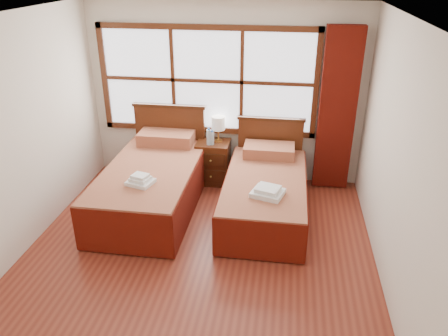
# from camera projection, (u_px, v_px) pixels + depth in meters

# --- Properties ---
(floor) EXTENTS (4.50, 4.50, 0.00)m
(floor) POSITION_uv_depth(u_px,v_px,m) (196.00, 262.00, 4.89)
(floor) COLOR maroon
(floor) RESTS_ON ground
(ceiling) EXTENTS (4.50, 4.50, 0.00)m
(ceiling) POSITION_uv_depth(u_px,v_px,m) (187.00, 20.00, 3.77)
(ceiling) COLOR white
(ceiling) RESTS_ON wall_back
(wall_back) EXTENTS (4.00, 0.00, 4.00)m
(wall_back) POSITION_uv_depth(u_px,v_px,m) (225.00, 94.00, 6.34)
(wall_back) COLOR silver
(wall_back) RESTS_ON floor
(wall_left) EXTENTS (0.00, 4.50, 4.50)m
(wall_left) POSITION_uv_depth(u_px,v_px,m) (6.00, 145.00, 4.60)
(wall_left) COLOR silver
(wall_left) RESTS_ON floor
(wall_right) EXTENTS (0.00, 4.50, 4.50)m
(wall_right) POSITION_uv_depth(u_px,v_px,m) (402.00, 170.00, 4.07)
(wall_right) COLOR silver
(wall_right) RESTS_ON floor
(window) EXTENTS (3.16, 0.06, 1.56)m
(window) POSITION_uv_depth(u_px,v_px,m) (207.00, 81.00, 6.25)
(window) COLOR white
(window) RESTS_ON wall_back
(curtain) EXTENTS (0.50, 0.16, 2.30)m
(curtain) POSITION_uv_depth(u_px,v_px,m) (337.00, 111.00, 6.06)
(curtain) COLOR #581008
(curtain) RESTS_ON wall_back
(bed_left) EXTENTS (1.17, 2.27, 1.14)m
(bed_left) POSITION_uv_depth(u_px,v_px,m) (154.00, 182.00, 5.92)
(bed_left) COLOR #3B1C0C
(bed_left) RESTS_ON floor
(bed_right) EXTENTS (1.05, 2.07, 1.02)m
(bed_right) POSITION_uv_depth(u_px,v_px,m) (265.00, 192.00, 5.74)
(bed_right) COLOR #3B1C0C
(bed_right) RESTS_ON floor
(nightstand) EXTENTS (0.48, 0.47, 0.64)m
(nightstand) POSITION_uv_depth(u_px,v_px,m) (213.00, 162.00, 6.55)
(nightstand) COLOR #4C2310
(nightstand) RESTS_ON floor
(towels_left) EXTENTS (0.35, 0.33, 0.12)m
(towels_left) POSITION_uv_depth(u_px,v_px,m) (140.00, 180.00, 5.27)
(towels_left) COLOR white
(towels_left) RESTS_ON bed_left
(towels_right) EXTENTS (0.43, 0.40, 0.11)m
(towels_right) POSITION_uv_depth(u_px,v_px,m) (268.00, 192.00, 5.16)
(towels_right) COLOR white
(towels_right) RESTS_ON bed_right
(lamp) EXTENTS (0.20, 0.20, 0.38)m
(lamp) POSITION_uv_depth(u_px,v_px,m) (218.00, 124.00, 6.34)
(lamp) COLOR gold
(lamp) RESTS_ON nightstand
(bottle_near) EXTENTS (0.07, 0.07, 0.26)m
(bottle_near) POSITION_uv_depth(u_px,v_px,m) (209.00, 137.00, 6.29)
(bottle_near) COLOR #AAC9DA
(bottle_near) RESTS_ON nightstand
(bottle_far) EXTENTS (0.06, 0.06, 0.22)m
(bottle_far) POSITION_uv_depth(u_px,v_px,m) (212.00, 138.00, 6.29)
(bottle_far) COLOR #AAC9DA
(bottle_far) RESTS_ON nightstand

